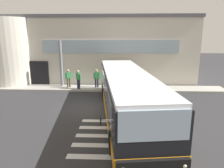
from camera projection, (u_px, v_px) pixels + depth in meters
ground_plane at (92, 107)px, 14.21m from camera, size 80.00×90.00×0.02m
bay_paint_stripes at (120, 136)px, 10.05m from camera, size 4.40×3.96×0.01m
terminal_building at (99, 48)px, 24.72m from camera, size 20.53×13.80×6.71m
boarding_curb at (99, 88)px, 18.86m from camera, size 22.73×2.00×0.15m
entry_support_column at (61, 64)px, 19.08m from camera, size 0.28×0.28×4.22m
bus_main_foreground at (126, 95)px, 12.37m from camera, size 4.04×12.32×2.70m
passenger_near_column at (68, 77)px, 18.68m from camera, size 0.53×0.38×1.68m
passenger_by_doorway at (78, 79)px, 18.21m from camera, size 0.48×0.41×1.68m
passenger_at_curb_edge at (97, 77)px, 18.69m from camera, size 0.58×0.30×1.68m
safety_bollard_yellow at (116, 88)px, 17.54m from camera, size 0.18×0.18×0.90m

